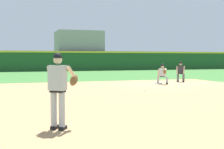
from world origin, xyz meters
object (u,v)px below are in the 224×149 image
Objects in this scene: baseball at (144,91)px; first_baseman at (163,73)px; pitcher at (59,86)px; first_base_bag at (158,83)px; umpire at (181,71)px.

baseball is 4.67m from first_baseman.
baseball is 0.04× the size of pitcher.
baseball is at bearing -125.03° from first_base_bag.
baseball is 0.06× the size of first_baseman.
umpire is at bearing 24.55° from first_base_bag.
first_base_bag is 0.26× the size of umpire.
first_base_bag is at bearing 53.67° from pitcher.
first_baseman is at bearing 52.38° from pitcher.
pitcher reaches higher than first_baseman.
pitcher is at bearing -127.01° from baseball.
first_base_bag is 0.28× the size of first_baseman.
umpire reaches higher than baseball.
pitcher is 15.98m from umpire.
pitcher is 1.27× the size of umpire.
first_baseman is at bearing -51.05° from first_base_bag.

